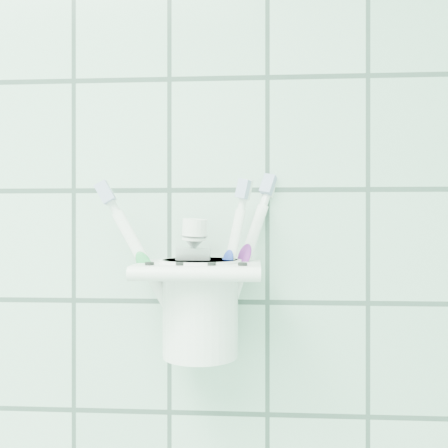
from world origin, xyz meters
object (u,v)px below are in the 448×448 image
object	(u,v)px
toothbrush_blue	(215,252)
toothbrush_orange	(211,261)
cup	(200,304)
holder_bracket	(200,271)
toothbrush_pink	(192,253)
toothpaste_tube	(189,274)

from	to	relation	value
toothbrush_blue	toothbrush_orange	world-z (taller)	toothbrush_blue
cup	toothbrush_blue	size ratio (longest dim) A/B	0.51
holder_bracket	toothbrush_pink	xyz separation A→B (m)	(-0.01, -0.01, 0.02)
toothpaste_tube	toothbrush_orange	bearing A→B (deg)	4.93
toothbrush_orange	toothbrush_pink	bearing A→B (deg)	-120.52
cup	toothpaste_tube	distance (m)	0.04
toothbrush_blue	toothbrush_pink	bearing A→B (deg)	-154.19
toothbrush_pink	toothpaste_tube	xyz separation A→B (m)	(-0.00, 0.01, -0.02)
holder_bracket	toothbrush_pink	distance (m)	0.02
toothbrush_orange	toothpaste_tube	size ratio (longest dim) A/B	1.30
toothbrush_pink	toothbrush_orange	size ratio (longest dim) A/B	1.07
holder_bracket	toothpaste_tube	distance (m)	0.01
toothbrush_pink	toothbrush_blue	distance (m)	0.03
toothbrush_blue	toothpaste_tube	xyz separation A→B (m)	(-0.03, 0.01, -0.02)
holder_bracket	toothbrush_orange	xyz separation A→B (m)	(0.01, 0.01, 0.01)
cup	toothbrush_pink	bearing A→B (deg)	-125.72
toothbrush_blue	toothbrush_orange	xyz separation A→B (m)	(-0.01, 0.01, -0.01)
cup	toothbrush_orange	size ratio (longest dim) A/B	0.56
holder_bracket	cup	distance (m)	0.04
holder_bracket	cup	world-z (taller)	same
toothbrush_blue	toothbrush_orange	size ratio (longest dim) A/B	1.09
cup	toothbrush_pink	distance (m)	0.06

